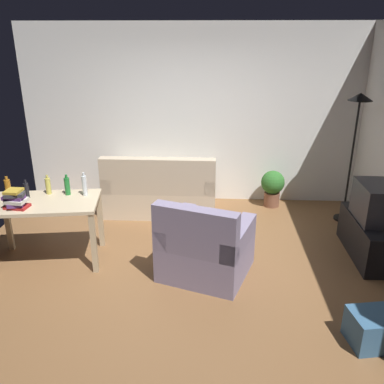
% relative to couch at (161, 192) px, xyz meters
% --- Properties ---
extents(ground_plane, '(5.20, 4.40, 0.02)m').
position_rel_couch_xyz_m(ground_plane, '(0.43, -1.59, -0.32)').
color(ground_plane, brown).
extents(wall_rear, '(5.20, 0.10, 2.70)m').
position_rel_couch_xyz_m(wall_rear, '(0.43, 0.61, 1.04)').
color(wall_rear, white).
rests_on(wall_rear, ground_plane).
extents(couch, '(1.62, 0.84, 0.92)m').
position_rel_couch_xyz_m(couch, '(0.00, 0.00, 0.00)').
color(couch, beige).
rests_on(couch, ground_plane).
extents(tv_stand, '(0.44, 1.10, 0.48)m').
position_rel_couch_xyz_m(tv_stand, '(2.68, -1.17, -0.07)').
color(tv_stand, black).
rests_on(tv_stand, ground_plane).
extents(tv, '(0.41, 0.60, 0.44)m').
position_rel_couch_xyz_m(tv, '(2.68, -1.17, 0.39)').
color(tv, '#2D2D33').
rests_on(tv, tv_stand).
extents(torchiere_lamp, '(0.32, 0.32, 1.81)m').
position_rel_couch_xyz_m(torchiere_lamp, '(2.68, -0.14, 1.10)').
color(torchiere_lamp, black).
rests_on(torchiere_lamp, ground_plane).
extents(desk, '(1.29, 0.86, 0.76)m').
position_rel_couch_xyz_m(desk, '(-1.13, -1.49, 0.34)').
color(desk, '#C6B28E').
rests_on(desk, ground_plane).
extents(potted_plant, '(0.36, 0.36, 0.57)m').
position_rel_couch_xyz_m(potted_plant, '(1.70, 0.31, 0.02)').
color(potted_plant, brown).
rests_on(potted_plant, ground_plane).
extents(armchair, '(1.13, 1.09, 0.92)m').
position_rel_couch_xyz_m(armchair, '(0.70, -1.70, 0.01)').
color(armchair, gray).
rests_on(armchair, ground_plane).
extents(storage_box, '(0.53, 0.42, 0.30)m').
position_rel_couch_xyz_m(storage_box, '(2.23, -2.71, -0.16)').
color(storage_box, '#386084').
rests_on(storage_box, ground_plane).
extents(bottle_amber, '(0.07, 0.07, 0.23)m').
position_rel_couch_xyz_m(bottle_amber, '(-1.61, -1.33, 0.55)').
color(bottle_amber, '#9E6019').
rests_on(bottle_amber, desk).
extents(bottle_dark, '(0.06, 0.06, 0.22)m').
position_rel_couch_xyz_m(bottle_dark, '(-1.35, -1.41, 0.55)').
color(bottle_dark, black).
rests_on(bottle_dark, desk).
extents(bottle_squat, '(0.06, 0.06, 0.23)m').
position_rel_couch_xyz_m(bottle_squat, '(-1.16, -1.26, 0.55)').
color(bottle_squat, '#BCB24C').
rests_on(bottle_squat, desk).
extents(bottle_green, '(0.06, 0.06, 0.25)m').
position_rel_couch_xyz_m(bottle_green, '(-0.92, -1.27, 0.56)').
color(bottle_green, '#1E722D').
rests_on(bottle_green, desk).
extents(bottle_clear, '(0.06, 0.06, 0.28)m').
position_rel_couch_xyz_m(bottle_clear, '(-0.71, -1.29, 0.58)').
color(bottle_clear, silver).
rests_on(bottle_clear, desk).
extents(book_stack, '(0.26, 0.20, 0.21)m').
position_rel_couch_xyz_m(book_stack, '(-1.35, -1.70, 0.55)').
color(book_stack, maroon).
rests_on(book_stack, desk).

